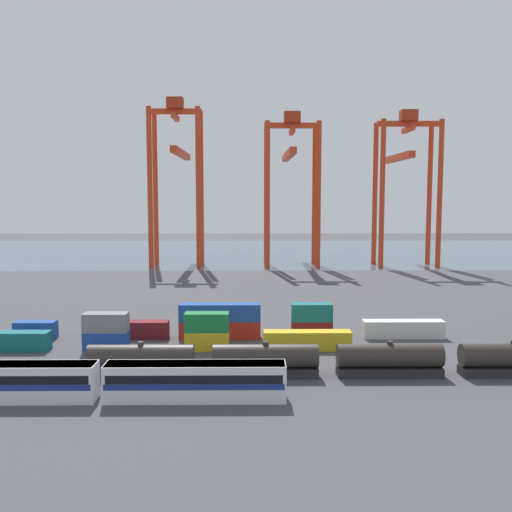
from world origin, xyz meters
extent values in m
plane|color=#424247|center=(0.00, 40.00, 0.00)|extent=(420.00, 420.00, 0.00)
cube|color=#475B6B|center=(0.00, 139.59, 0.00)|extent=(400.00, 110.00, 0.01)
cube|color=silver|center=(-19.85, -19.67, 1.95)|extent=(18.79, 3.10, 3.90)
cube|color=navy|center=(-19.85, -19.67, 1.85)|extent=(18.42, 3.14, 0.64)
cube|color=black|center=(-19.85, -19.67, 2.63)|extent=(18.04, 3.13, 0.90)
cube|color=slate|center=(-19.85, -19.67, 3.72)|extent=(18.60, 2.85, 0.36)
cube|color=silver|center=(-0.15, -19.67, 1.95)|extent=(18.79, 3.10, 3.90)
cube|color=navy|center=(-0.15, -19.67, 1.85)|extent=(18.42, 3.14, 0.64)
cube|color=black|center=(-0.15, -19.67, 2.63)|extent=(18.04, 3.13, 0.90)
cube|color=slate|center=(-0.15, -19.67, 3.72)|extent=(18.60, 2.85, 0.36)
cube|color=#232326|center=(-7.28, -11.89, 0.55)|extent=(12.35, 2.50, 1.10)
cylinder|color=#2D2823|center=(-7.28, -11.89, 2.47)|extent=(12.35, 2.74, 2.74)
cylinder|color=#2D2823|center=(-7.28, -11.89, 4.02)|extent=(0.70, 0.70, 0.36)
cube|color=#232326|center=(7.35, -11.89, 0.55)|extent=(12.35, 2.50, 1.10)
cylinder|color=#2D2823|center=(7.35, -11.89, 2.47)|extent=(12.35, 2.74, 2.74)
cylinder|color=#2D2823|center=(7.35, -11.89, 4.02)|extent=(0.70, 0.70, 0.36)
cube|color=#232326|center=(21.98, -11.89, 0.55)|extent=(12.35, 2.50, 1.10)
cylinder|color=#2D2823|center=(21.98, -11.89, 2.47)|extent=(12.35, 2.74, 2.74)
cylinder|color=#2D2823|center=(21.98, -11.89, 4.02)|extent=(0.70, 0.70, 0.36)
cube|color=#232326|center=(36.61, -11.89, 0.55)|extent=(12.35, 2.50, 1.10)
cube|color=#146066|center=(-28.17, 0.01, 1.30)|extent=(12.10, 2.44, 2.60)
cube|color=#1C4299|center=(-14.30, 0.01, 1.30)|extent=(6.04, 2.44, 2.60)
cube|color=slate|center=(-14.30, 0.01, 3.90)|extent=(6.04, 2.44, 2.60)
cube|color=gold|center=(-0.43, 0.01, 1.30)|extent=(6.04, 2.44, 2.60)
cube|color=#197538|center=(-0.43, 0.01, 3.90)|extent=(6.04, 2.44, 2.60)
cube|color=gold|center=(13.44, 0.01, 1.30)|extent=(12.10, 2.44, 2.60)
cube|color=#1C4299|center=(-26.44, 6.65, 1.30)|extent=(6.04, 2.44, 2.60)
cube|color=maroon|center=(-12.71, 6.65, 1.30)|extent=(12.10, 2.44, 2.60)
cube|color=#AD211C|center=(1.03, 6.65, 1.30)|extent=(12.10, 2.44, 2.60)
cube|color=#1C4299|center=(1.03, 6.65, 3.90)|extent=(12.10, 2.44, 2.60)
cube|color=maroon|center=(14.77, 6.65, 1.30)|extent=(6.04, 2.44, 2.60)
cube|color=#146066|center=(14.77, 6.65, 3.90)|extent=(6.04, 2.44, 2.60)
cube|color=silver|center=(28.51, 6.65, 1.30)|extent=(12.10, 2.44, 2.60)
cylinder|color=red|center=(-23.51, 91.05, 23.36)|extent=(1.50, 1.50, 46.72)
cylinder|color=red|center=(-9.47, 91.05, 23.36)|extent=(1.50, 1.50, 46.72)
cylinder|color=red|center=(-23.51, 100.79, 23.36)|extent=(1.50, 1.50, 46.72)
cylinder|color=red|center=(-9.47, 100.79, 23.36)|extent=(1.50, 1.50, 46.72)
cube|color=red|center=(-16.49, 95.92, 45.92)|extent=(15.64, 1.20, 1.60)
cube|color=red|center=(-16.49, 95.92, 44.32)|extent=(1.20, 11.33, 1.60)
cube|color=red|center=(-16.49, 109.43, 34.61)|extent=(2.00, 38.59, 2.00)
cube|color=#9F2C14|center=(-16.49, 95.92, 48.32)|extent=(4.80, 4.00, 3.20)
cylinder|color=red|center=(10.60, 90.96, 21.35)|extent=(1.50, 1.50, 42.69)
cylinder|color=red|center=(25.47, 90.96, 21.35)|extent=(1.50, 1.50, 42.69)
cylinder|color=red|center=(10.60, 100.89, 21.35)|extent=(1.50, 1.50, 42.69)
cylinder|color=red|center=(25.47, 100.89, 21.35)|extent=(1.50, 1.50, 42.69)
cube|color=red|center=(18.03, 95.92, 41.89)|extent=(16.46, 1.20, 1.60)
cube|color=red|center=(18.03, 95.92, 40.29)|extent=(1.20, 11.53, 1.60)
cube|color=red|center=(18.03, 110.30, 34.25)|extent=(2.00, 41.08, 2.00)
cube|color=#9F2C14|center=(18.03, 95.92, 44.29)|extent=(4.80, 4.00, 3.20)
cylinder|color=red|center=(44.12, 91.02, 21.63)|extent=(1.50, 1.50, 43.25)
cylinder|color=red|center=(61.00, 91.02, 21.63)|extent=(1.50, 1.50, 43.25)
cylinder|color=red|center=(44.12, 100.82, 21.63)|extent=(1.50, 1.50, 43.25)
cylinder|color=red|center=(61.00, 100.82, 21.63)|extent=(1.50, 1.50, 43.25)
cube|color=red|center=(52.56, 95.92, 42.45)|extent=(18.48, 1.20, 1.60)
cube|color=red|center=(52.56, 95.92, 40.85)|extent=(1.20, 11.39, 1.60)
cube|color=red|center=(52.56, 107.63, 33.23)|extent=(2.00, 33.47, 2.00)
cube|color=#9F2C14|center=(52.56, 95.92, 44.85)|extent=(4.80, 4.00, 3.20)
camera|label=1|loc=(5.54, -78.26, 21.21)|focal=40.63mm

